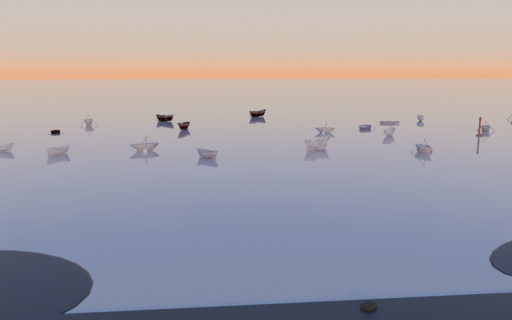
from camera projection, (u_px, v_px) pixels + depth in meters
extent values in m
plane|color=#6D615B|center=(213.00, 110.00, 122.90)|extent=(600.00, 600.00, 0.00)
imported|color=beige|center=(317.00, 149.00, 64.43)|extent=(3.65, 4.51, 1.45)
imported|color=beige|center=(423.00, 152.00, 61.96)|extent=(3.99, 2.32, 1.31)
cylinder|color=#42150E|center=(479.00, 135.00, 76.72)|extent=(0.88, 0.88, 0.29)
cylinder|color=#42150E|center=(480.00, 128.00, 76.50)|extent=(0.31, 0.31, 2.54)
cone|color=#42150E|center=(480.00, 118.00, 76.22)|extent=(0.59, 0.59, 0.49)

